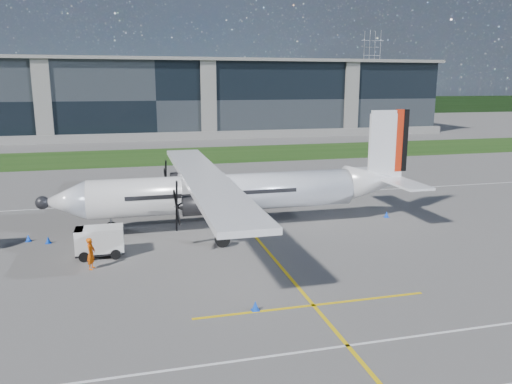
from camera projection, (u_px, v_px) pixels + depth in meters
The scene contains 14 objects.
ground at pixel (171, 164), 67.39m from camera, with size 400.00×400.00×0.00m, color #5D5B58.
grass_strip at pixel (167, 156), 74.96m from camera, with size 400.00×18.00×0.04m, color #1B3F11.
terminal_building at pixel (153, 99), 103.66m from camera, with size 120.00×20.00×15.00m, color black.
tree_line at pixel (144, 108), 161.41m from camera, with size 400.00×6.00×6.00m, color black.
pylon_east at pixel (371, 72), 188.88m from camera, with size 9.00×4.60×30.00m, color gray, non-canonical shape.
yellow_taxiway_centerline at pixel (242, 221), 39.72m from camera, with size 0.20×70.00×0.01m, color yellow.
turboprop_aircraft at pixel (238, 170), 37.19m from camera, with size 27.97×29.00×8.70m, color white, non-canonical shape.
baggage_tug at pixel (100, 242), 31.40m from camera, with size 3.11×1.87×1.87m, color white, non-canonical shape.
ground_crew_person at pixel (91, 251), 29.20m from camera, with size 0.88×0.63×2.17m, color #F25907.
safety_cone_portwing at pixel (255, 306), 23.97m from camera, with size 0.36×0.36×0.50m, color blue.
safety_cone_tail at pixel (386, 214), 40.69m from camera, with size 0.36×0.36×0.50m, color blue.
safety_cone_nose_port at pixel (48, 240), 34.06m from camera, with size 0.36×0.36×0.50m, color blue.
safety_cone_stbdwing at pixel (190, 188), 50.95m from camera, with size 0.36×0.36×0.50m, color blue.
safety_cone_fwd at pixel (28, 238), 34.48m from camera, with size 0.36×0.36×0.50m, color blue.
Camera 1 is at (-5.40, -27.40, 10.71)m, focal length 35.00 mm.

